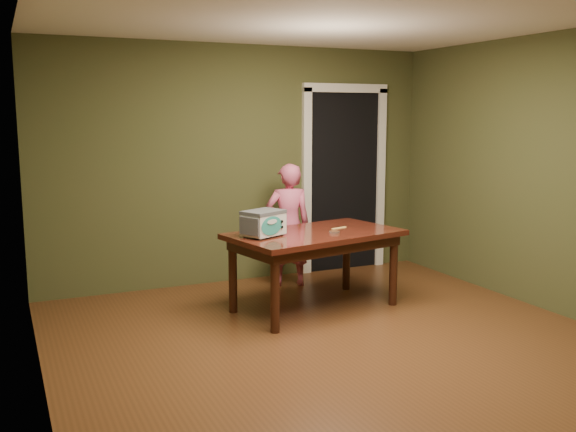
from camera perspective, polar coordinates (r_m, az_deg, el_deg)
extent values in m
plane|color=#583119|center=(5.16, 5.77, -12.01)|extent=(5.00, 5.00, 0.00)
cube|color=#414323|center=(7.11, -4.25, 4.58)|extent=(4.50, 0.02, 2.60)
cube|color=#414323|center=(4.20, -21.54, 0.86)|extent=(0.02, 5.00, 2.60)
cube|color=#414323|center=(6.29, 24.01, 3.24)|extent=(0.02, 5.00, 2.60)
cube|color=white|center=(4.88, 6.28, 17.82)|extent=(4.50, 5.00, 0.02)
cube|color=black|center=(7.94, 3.87, 3.24)|extent=(0.90, 0.60, 2.10)
cube|color=black|center=(7.67, 4.98, 3.01)|extent=(0.90, 0.02, 2.10)
cube|color=white|center=(7.42, 1.67, 2.84)|extent=(0.10, 0.06, 2.20)
cube|color=white|center=(7.91, 8.20, 3.14)|extent=(0.10, 0.06, 2.20)
cube|color=white|center=(7.62, 5.16, 11.26)|extent=(1.10, 0.06, 0.10)
cube|color=#35140C|center=(6.07, 2.41, -1.65)|extent=(1.74, 1.19, 0.05)
cube|color=black|center=(6.09, 2.41, -2.34)|extent=(1.60, 1.05, 0.10)
cylinder|color=black|center=(5.48, -1.17, -6.85)|extent=(0.08, 0.08, 0.70)
cylinder|color=black|center=(6.05, -4.93, -5.35)|extent=(0.08, 0.08, 0.70)
cylinder|color=black|center=(6.35, 9.35, -4.75)|extent=(0.08, 0.08, 0.70)
cylinder|color=black|center=(6.85, 5.22, -3.65)|extent=(0.08, 0.08, 0.70)
cylinder|color=#4C4F54|center=(5.68, -2.49, -2.07)|extent=(0.02, 0.02, 0.02)
cylinder|color=#4C4F54|center=(5.81, -3.89, -1.83)|extent=(0.02, 0.02, 0.02)
cylinder|color=#4C4F54|center=(5.89, -0.55, -1.65)|extent=(0.02, 0.02, 0.02)
cylinder|color=#4C4F54|center=(6.02, -1.94, -1.43)|extent=(0.02, 0.02, 0.02)
cube|color=silver|center=(5.83, -2.21, -0.70)|extent=(0.43, 0.38, 0.20)
cube|color=#4C4F54|center=(5.81, -2.22, 0.35)|extent=(0.44, 0.39, 0.03)
cube|color=#4C4F54|center=(5.70, -3.47, -0.94)|extent=(0.11, 0.21, 0.16)
cube|color=#4C4F54|center=(5.97, -1.01, -0.47)|extent=(0.11, 0.21, 0.16)
ellipsoid|color=teal|center=(5.72, -1.45, -0.88)|extent=(0.25, 0.12, 0.17)
cylinder|color=black|center=(5.82, -0.54, -0.49)|extent=(0.03, 0.02, 0.02)
cylinder|color=black|center=(5.83, -0.54, -0.98)|extent=(0.02, 0.02, 0.02)
cylinder|color=silver|center=(6.00, 4.14, -1.45)|extent=(0.10, 0.10, 0.02)
cylinder|color=#482618|center=(6.00, 4.15, -1.39)|extent=(0.09, 0.09, 0.01)
cube|color=#FCD86D|center=(6.27, 4.55, -1.07)|extent=(0.18, 0.07, 0.01)
imported|color=#D7587F|center=(6.92, 0.03, -0.82)|extent=(0.55, 0.42, 1.33)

